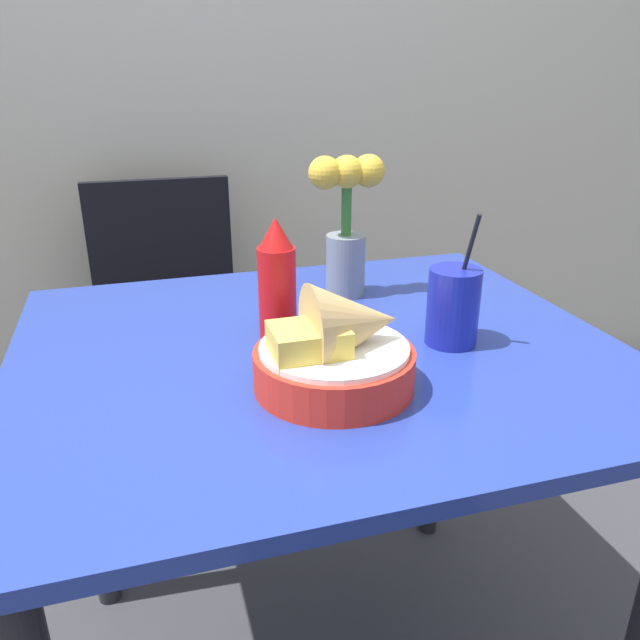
% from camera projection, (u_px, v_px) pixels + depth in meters
% --- Properties ---
extents(wall_window, '(7.00, 0.06, 2.60)m').
position_uv_depth(wall_window, '(206.00, 13.00, 1.77)').
color(wall_window, '#B7B2A3').
rests_on(wall_window, ground_plane).
extents(dining_table, '(0.94, 0.81, 0.75)m').
position_uv_depth(dining_table, '(318.00, 410.00, 1.03)').
color(dining_table, '#233893').
rests_on(dining_table, ground_plane).
extents(chair_far_window, '(0.40, 0.40, 0.87)m').
position_uv_depth(chair_far_window, '(169.00, 311.00, 1.77)').
color(chair_far_window, black).
rests_on(chair_far_window, ground_plane).
extents(food_basket, '(0.22, 0.22, 0.15)m').
position_uv_depth(food_basket, '(339.00, 350.00, 0.84)').
color(food_basket, red).
rests_on(food_basket, dining_table).
extents(ketchup_bottle, '(0.06, 0.06, 0.20)m').
position_uv_depth(ketchup_bottle, '(277.00, 281.00, 0.99)').
color(ketchup_bottle, red).
rests_on(ketchup_bottle, dining_table).
extents(drink_cup, '(0.08, 0.08, 0.21)m').
position_uv_depth(drink_cup, '(453.00, 309.00, 0.98)').
color(drink_cup, '#192399').
rests_on(drink_cup, dining_table).
extents(flower_vase, '(0.14, 0.07, 0.26)m').
position_uv_depth(flower_vase, '(346.00, 220.00, 1.16)').
color(flower_vase, gray).
rests_on(flower_vase, dining_table).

